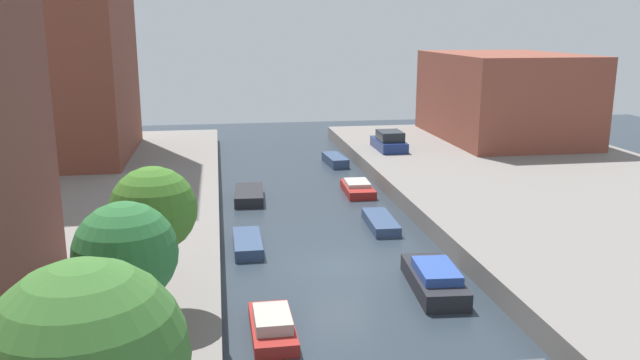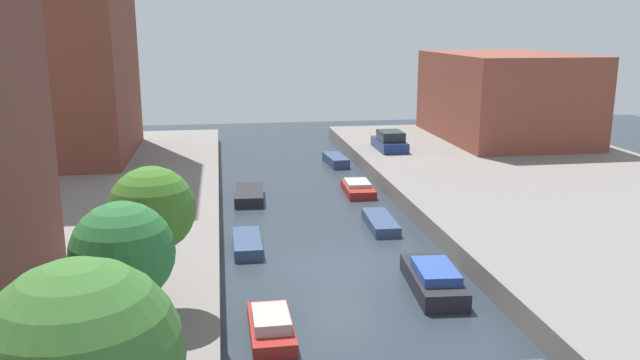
# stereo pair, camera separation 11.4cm
# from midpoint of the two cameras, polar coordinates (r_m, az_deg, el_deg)

# --- Properties ---
(ground_plane) EXTENTS (84.00, 84.00, 0.00)m
(ground_plane) POSITION_cam_midpoint_polar(r_m,az_deg,el_deg) (27.50, 1.64, -7.77)
(ground_plane) COLOR #28333D
(low_block_right) EXTENTS (10.00, 14.54, 6.84)m
(low_block_right) POSITION_cam_midpoint_polar(r_m,az_deg,el_deg) (54.39, 15.90, 7.18)
(low_block_right) COLOR brown
(low_block_right) RESTS_ON quay_right
(street_tree_1) EXTENTS (2.30, 2.30, 5.30)m
(street_tree_1) POSITION_cam_midpoint_polar(r_m,az_deg,el_deg) (14.79, -17.10, -6.33)
(street_tree_1) COLOR brown
(street_tree_1) RESTS_ON quay_left
(street_tree_2) EXTENTS (2.73, 2.73, 4.76)m
(street_tree_2) POSITION_cam_midpoint_polar(r_m,az_deg,el_deg) (20.82, -14.74, -2.58)
(street_tree_2) COLOR brown
(street_tree_2) RESTS_ON quay_left
(parked_car) EXTENTS (1.91, 4.07, 1.43)m
(parked_car) POSITION_cam_midpoint_polar(r_m,az_deg,el_deg) (47.92, 6.10, 3.40)
(parked_car) COLOR navy
(parked_car) RESTS_ON quay_right
(moored_boat_left_2) EXTENTS (1.42, 3.42, 0.84)m
(moored_boat_left_2) POSITION_cam_midpoint_polar(r_m,az_deg,el_deg) (21.80, -4.41, -12.78)
(moored_boat_left_2) COLOR maroon
(moored_boat_left_2) RESTS_ON ground_plane
(moored_boat_left_3) EXTENTS (1.25, 3.50, 0.54)m
(moored_boat_left_3) POSITION_cam_midpoint_polar(r_m,az_deg,el_deg) (29.73, -6.57, -5.63)
(moored_boat_left_3) COLOR #33476B
(moored_boat_left_3) RESTS_ON ground_plane
(moored_boat_left_4) EXTENTS (1.84, 3.91, 0.61)m
(moored_boat_left_4) POSITION_cam_midpoint_polar(r_m,az_deg,el_deg) (37.89, -6.41, -1.34)
(moored_boat_left_4) COLOR #232328
(moored_boat_left_4) RESTS_ON ground_plane
(moored_boat_right_2) EXTENTS (2.02, 4.56, 1.05)m
(moored_boat_right_2) POSITION_cam_midpoint_polar(r_m,az_deg,el_deg) (25.48, 10.00, -8.67)
(moored_boat_right_2) COLOR #232328
(moored_boat_right_2) RESTS_ON ground_plane
(moored_boat_right_3) EXTENTS (1.40, 3.80, 0.50)m
(moored_boat_right_3) POSITION_cam_midpoint_polar(r_m,az_deg,el_deg) (32.86, 5.31, -3.75)
(moored_boat_right_3) COLOR #33476B
(moored_boat_right_3) RESTS_ON ground_plane
(moored_boat_right_4) EXTENTS (1.75, 3.70, 0.72)m
(moored_boat_right_4) POSITION_cam_midpoint_polar(r_m,az_deg,el_deg) (39.31, 3.28, -0.72)
(moored_boat_right_4) COLOR maroon
(moored_boat_right_4) RESTS_ON ground_plane
(moored_boat_right_5) EXTENTS (1.47, 3.60, 0.66)m
(moored_boat_right_5) POSITION_cam_midpoint_polar(r_m,az_deg,el_deg) (47.30, 1.28, 1.78)
(moored_boat_right_5) COLOR #33476B
(moored_boat_right_5) RESTS_ON ground_plane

